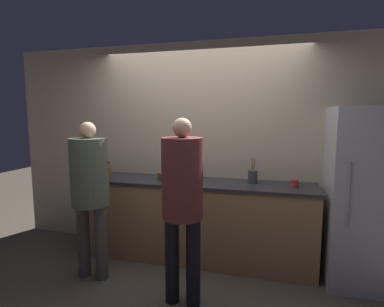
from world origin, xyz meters
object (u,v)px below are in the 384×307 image
Objects in this scene: person_left at (90,185)px; fruit_bowl at (171,175)px; bottle_amber at (109,171)px; utensil_crock at (253,176)px; bottle_dark at (197,173)px; cup_red at (295,183)px; person_center at (182,195)px; refrigerator at (360,197)px.

person_left is 0.97m from fruit_bowl.
fruit_bowl is 1.70× the size of bottle_amber.
person_left is at bearing -154.70° from utensil_crock.
person_left is 10.28× the size of bottle_dark.
fruit_bowl is (0.63, 0.73, -0.01)m from person_left.
bottle_dark is at bearing 170.56° from cup_red.
bottle_amber reaches higher than bottle_dark.
person_center reaches higher than bottle_amber.
person_center is at bearing -120.35° from utensil_crock.
refrigerator reaches higher than fruit_bowl.
refrigerator is 21.12× the size of cup_red.
bottle_amber reaches higher than cup_red.
bottle_dark is at bearing 27.58° from fruit_bowl.
person_left is 5.73× the size of utensil_crock.
person_left is 1.27m from bottle_dark.
bottle_amber is (-1.77, -0.08, -0.00)m from utensil_crock.
cup_red is at bearing 174.73° from refrigerator.
fruit_bowl is 0.80m from bottle_amber.
person_center is 8.91× the size of bottle_amber.
fruit_bowl is at bearing 114.71° from person_center.
cup_red is at bearing -1.57° from fruit_bowl.
person_center reaches higher than fruit_bowl.
utensil_crock is 1.79× the size of bottle_dark.
utensil_crock reaches higher than fruit_bowl.
person_left is at bearing -166.59° from refrigerator.
bottle_amber is (-0.80, -0.06, 0.03)m from fruit_bowl.
bottle_amber is 1.11m from bottle_dark.
bottle_amber is at bearing -179.55° from cup_red.
person_left is 8.68× the size of bottle_amber.
person_left is at bearing 170.12° from person_center.
fruit_bowl is 1.42m from cup_red.
utensil_crock is (1.60, 0.76, 0.03)m from person_left.
person_center reaches higher than bottle_dark.
refrigerator is 6.24× the size of utensil_crock.
bottle_amber is at bearing 104.39° from person_left.
refrigerator is at bearing 26.81° from person_center.
bottle_dark is at bearing 10.71° from bottle_amber.
cup_red is (0.45, -0.06, -0.04)m from utensil_crock.
refrigerator is at bearing -7.97° from bottle_dark.
bottle_dark is (-1.76, 0.25, 0.11)m from refrigerator.
person_left is at bearing -161.26° from cup_red.
person_center is 10.55× the size of bottle_dark.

